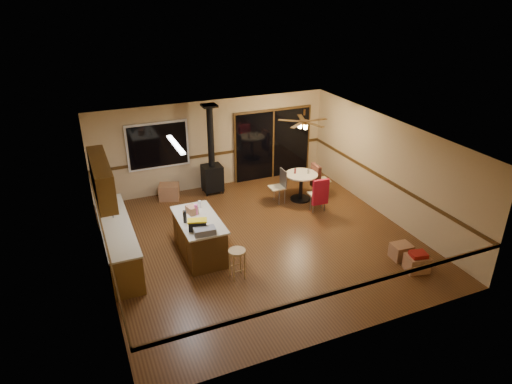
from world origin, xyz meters
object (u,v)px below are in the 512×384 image
bar_stool (237,264)px  box_corner_b (401,251)px  chair_left (280,182)px  kitchen_island (199,237)px  blue_bucket (221,261)px  chair_right (316,176)px  wood_stove (212,169)px  box_corner_a (417,263)px  box_under_window (169,192)px  toolbox_grey (205,231)px  toolbox_black (198,225)px  chair_near (320,192)px  dining_table (301,182)px

bar_stool → box_corner_b: bearing=-11.8°
bar_stool → chair_left: bearing=50.4°
kitchen_island → chair_left: bearing=31.3°
blue_bucket → chair_right: bearing=32.3°
wood_stove → box_corner_a: (2.77, -5.47, -0.55)m
box_under_window → blue_bucket: bearing=-86.1°
toolbox_grey → chair_right: bearing=30.4°
toolbox_black → bar_stool: 1.15m
kitchen_island → chair_near: bearing=11.9°
wood_stove → box_under_window: wood_stove is taller
toolbox_black → dining_table: toolbox_black is taller
chair_right → bar_stool: bearing=-141.0°
chair_left → box_corner_a: bearing=-73.4°
chair_right → blue_bucket: bearing=-147.7°
toolbox_grey → box_corner_b: bearing=-16.5°
toolbox_grey → kitchen_island: bearing=84.8°
chair_left → chair_right: same height
blue_bucket → box_corner_b: box_corner_b is taller
kitchen_island → blue_bucket: 0.77m
kitchen_island → wood_stove: wood_stove is taller
dining_table → blue_bucket: bearing=-144.2°
chair_near → box_corner_b: 2.73m
toolbox_black → dining_table: 4.15m
kitchen_island → chair_near: size_ratio=2.40×
bar_stool → blue_bucket: size_ratio=2.11×
wood_stove → box_corner_b: wood_stove is taller
wood_stove → bar_stool: wood_stove is taller
kitchen_island → toolbox_black: bearing=-107.8°
bar_stool → dining_table: 4.06m
bar_stool → chair_left: (2.37, 2.86, 0.26)m
toolbox_black → box_under_window: size_ratio=0.67×
bar_stool → box_under_window: bar_stool is taller
wood_stove → chair_near: (2.22, -2.31, -0.13)m
toolbox_black → chair_left: (2.98, 2.16, -0.41)m
kitchen_island → box_corner_b: 4.50m
toolbox_grey → chair_right: toolbox_grey is taller
chair_near → box_corner_b: chair_near is taller
box_under_window → dining_table: bearing=-23.5°
kitchen_island → chair_right: size_ratio=2.40×
toolbox_black → bar_stool: toolbox_black is taller
chair_near → dining_table: bearing=95.7°
toolbox_grey → chair_left: 3.78m
bar_stool → box_corner_a: size_ratio=1.40×
box_corner_b → dining_table: bearing=100.4°
chair_left → box_corner_b: (1.24, -3.62, -0.42)m
kitchen_island → box_under_window: (0.03, 3.10, -0.23)m
chair_right → toolbox_black: bearing=-152.6°
toolbox_black → dining_table: size_ratio=0.41×
toolbox_black → chair_right: 4.62m
chair_left → chair_near: size_ratio=0.74×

